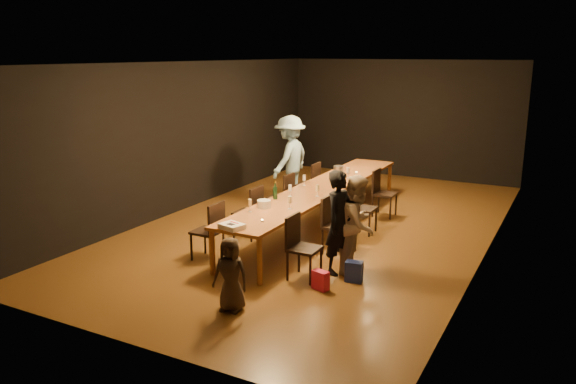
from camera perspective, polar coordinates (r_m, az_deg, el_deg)
The scene contains 30 objects.
ground at distance 10.59m, azimuth 3.29°, elevation -3.45°, with size 10.00×10.00×0.00m, color #3F270F.
room_shell at distance 10.16m, azimuth 3.45°, elevation 7.79°, with size 6.04×10.04×3.02m.
table at distance 10.40m, azimuth 3.34°, elevation 0.24°, with size 0.90×6.00×0.75m.
chair_right_0 at distance 8.04m, azimuth 1.69°, elevation -5.69°, with size 0.42×0.42×0.93m, color black, non-canonical shape.
chair_right_1 at distance 9.08m, azimuth 5.04°, elevation -3.41°, with size 0.42×0.42×0.93m, color black, non-canonical shape.
chair_right_2 at distance 10.15m, azimuth 7.69°, elevation -1.60°, with size 0.42×0.42×0.93m, color black, non-canonical shape.
chair_right_3 at distance 11.25m, azimuth 9.82°, elevation -0.13°, with size 0.42×0.42×0.93m, color black, non-canonical shape.
chair_left_0 at distance 8.88m, azimuth -8.23°, elevation -3.91°, with size 0.42×0.42×0.93m, color black, non-canonical shape.
chair_left_1 at distance 9.83m, azimuth -4.13°, elevation -2.03°, with size 0.42×0.42×0.93m, color black, non-canonical shape.
chair_left_2 at distance 10.83m, azimuth -0.77°, elevation -0.48°, with size 0.42×0.42×0.93m, color black, non-canonical shape.
chair_left_3 at distance 11.86m, azimuth 2.00°, elevation 0.81°, with size 0.42×0.42×0.93m, color black, non-canonical shape.
woman_birthday at distance 8.21m, azimuth 5.27°, elevation -3.09°, with size 0.56×0.37×1.54m, color black.
woman_tan at distance 8.28m, azimuth 7.10°, elevation -3.26°, with size 0.71×0.55×1.46m, color beige.
man_blue at distance 12.22m, azimuth 0.20°, elevation 3.43°, with size 1.20×0.69×1.86m, color #8FBCDE.
child at distance 7.12m, azimuth -5.86°, elevation -8.33°, with size 0.47×0.30×0.96m, color #3E2F22.
gift_bag_red at distance 7.80m, azimuth 3.31°, elevation -8.94°, with size 0.23×0.12×0.27m, color #DF2150.
gift_bag_blue at distance 8.10m, azimuth 6.72°, elevation -8.02°, with size 0.24×0.16×0.30m, color #283DAD.
birthday_cake at distance 7.98m, azimuth -5.72°, elevation -3.48°, with size 0.38×0.33×0.08m.
plate_stack at distance 9.00m, azimuth -2.46°, elevation -1.21°, with size 0.22×0.22×0.12m, color white.
champagne_bottle at distance 9.50m, azimuth -1.32°, elevation 0.22°, with size 0.07×0.07×0.32m, color black, non-canonical shape.
ice_bucket at distance 11.23m, azimuth 5.17°, elevation 2.09°, with size 0.21×0.21×0.23m, color silver.
wineglass_0 at distance 8.77m, azimuth -3.91°, elevation -1.37°, with size 0.06×0.06×0.21m, color beige, non-canonical shape.
wineglass_1 at distance 8.91m, azimuth 0.18°, elevation -1.09°, with size 0.06×0.06×0.21m, color beige, non-canonical shape.
wineglass_2 at distance 9.69m, azimuth 0.22°, elevation 0.15°, with size 0.06×0.06×0.21m, color silver, non-canonical shape.
wineglass_3 at distance 9.70m, azimuth 2.99°, elevation 0.14°, with size 0.06×0.06×0.21m, color beige, non-canonical shape.
wineglass_4 at distance 10.47m, azimuth 1.65°, elevation 1.20°, with size 0.06×0.06×0.21m, color silver, non-canonical shape.
wineglass_5 at distance 11.18m, azimuth 6.11°, elevation 1.95°, with size 0.06×0.06×0.21m, color silver, non-canonical shape.
tealight_near at distance 8.26m, azimuth -2.65°, elevation -2.96°, with size 0.05×0.05×0.03m, color #B2B7B2.
tealight_mid at distance 10.54m, azimuth 4.64°, elevation 0.76°, with size 0.05×0.05×0.03m, color #B2B7B2.
tealight_far at distance 11.61m, azimuth 6.95°, elevation 1.94°, with size 0.05×0.05×0.03m, color #B2B7B2.
Camera 1 is at (4.18, -9.20, 3.18)m, focal length 35.00 mm.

